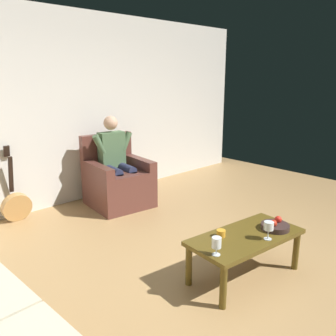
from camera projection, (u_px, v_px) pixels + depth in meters
ground_plane at (255, 272)px, 3.40m from camera, size 7.45×7.45×0.00m
wall_back at (84, 108)px, 5.20m from camera, size 6.61×0.06×2.75m
armchair at (118, 182)px, 5.11m from camera, size 0.89×0.91×1.01m
person_seated at (116, 158)px, 5.04m from camera, size 0.64×0.59×1.29m
coffee_table at (246, 241)px, 3.24m from camera, size 1.16×0.64×0.42m
guitar at (16, 204)px, 4.56m from camera, size 0.38×0.24×0.99m
wine_glass_near at (216, 244)px, 2.84m from camera, size 0.08×0.08×0.16m
wine_glass_far at (269, 227)px, 3.11m from camera, size 0.09×0.09×0.17m
fruit_bowl at (275, 226)px, 3.34m from camera, size 0.27×0.27×0.11m
candle_jar at (221, 233)px, 3.19m from camera, size 0.08×0.08×0.06m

